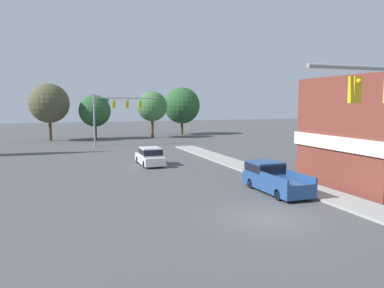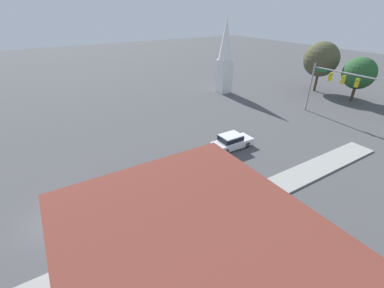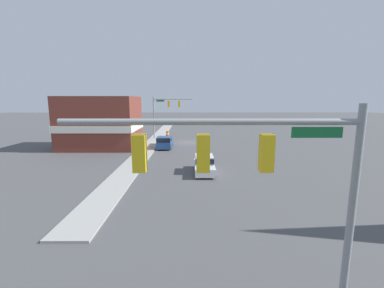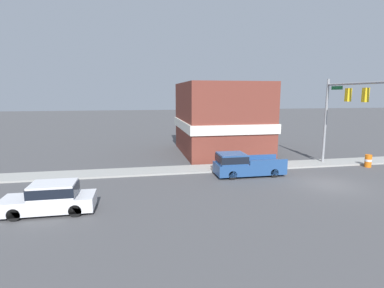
{
  "view_description": "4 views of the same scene",
  "coord_description": "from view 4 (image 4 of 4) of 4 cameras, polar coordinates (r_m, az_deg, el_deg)",
  "views": [
    {
      "loc": [
        -9.54,
        -15.49,
        5.64
      ],
      "look_at": [
        -0.53,
        9.66,
        2.71
      ],
      "focal_mm": 35.0,
      "sensor_mm": 36.0,
      "label": 1
    },
    {
      "loc": [
        16.94,
        1.08,
        13.65
      ],
      "look_at": [
        -0.73,
        11.92,
        2.54
      ],
      "focal_mm": 24.0,
      "sensor_mm": 36.0,
      "label": 2
    },
    {
      "loc": [
        -0.45,
        41.5,
        6.92
      ],
      "look_at": [
        -0.6,
        14.01,
        2.16
      ],
      "focal_mm": 24.0,
      "sensor_mm": 36.0,
      "label": 3
    },
    {
      "loc": [
        -18.01,
        13.05,
        6.26
      ],
      "look_at": [
        1.23,
        9.41,
        2.96
      ],
      "focal_mm": 28.0,
      "sensor_mm": 36.0,
      "label": 4
    }
  ],
  "objects": [
    {
      "name": "car_lead",
      "position": [
        17.72,
        -25.27,
        -9.19
      ],
      "size": [
        1.84,
        4.67,
        1.63
      ],
      "color": "black",
      "rests_on": "ground"
    },
    {
      "name": "sidewalk_curb",
      "position": [
        27.76,
        17.68,
        -3.78
      ],
      "size": [
        2.4,
        60.0,
        0.14
      ],
      "color": "#9E9E99",
      "rests_on": "ground"
    },
    {
      "name": "construction_barrel",
      "position": [
        29.96,
        30.53,
        -2.77
      ],
      "size": [
        0.57,
        0.57,
        1.08
      ],
      "color": "orange",
      "rests_on": "ground"
    },
    {
      "name": "pickup_truck_parked",
      "position": [
        23.4,
        9.78,
        -3.85
      ],
      "size": [
        2.02,
        5.32,
        1.79
      ],
      "color": "black",
      "rests_on": "ground"
    },
    {
      "name": "near_signal_assembly",
      "position": [
        27.63,
        26.69,
        6.81
      ],
      "size": [
        6.82,
        0.49,
        7.53
      ],
      "color": "gray",
      "rests_on": "ground"
    },
    {
      "name": "ground_plane",
      "position": [
        23.11,
        24.4,
        -7.03
      ],
      "size": [
        200.0,
        200.0,
        0.0
      ],
      "primitive_type": "plane",
      "color": "#4C4C4F"
    },
    {
      "name": "corner_brick_building",
      "position": [
        31.96,
        5.44,
        4.78
      ],
      "size": [
        10.67,
        8.46,
        7.37
      ],
      "color": "brown",
      "rests_on": "ground"
    }
  ]
}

